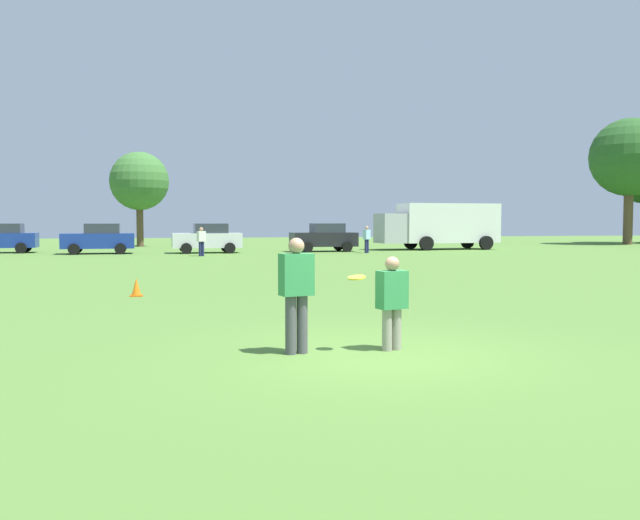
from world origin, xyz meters
The scene contains 14 objects.
ground_plane centered at (0.00, 0.00, 0.00)m, with size 142.65×142.65×0.00m, color #517A33.
player_thrower centered at (-1.16, 0.31, 0.97)m, with size 0.52×0.37×1.72m.
player_defender centered at (0.30, 0.27, 0.79)m, with size 0.49×0.36×1.43m.
frisbee centered at (-0.26, 0.27, 1.12)m, with size 0.27×0.27×0.09m.
traffic_cone centered at (-3.91, 8.67, 0.23)m, with size 0.32×0.32×0.48m.
parked_car_center centered at (-13.41, 35.21, 0.92)m, with size 4.28×2.36×1.82m.
parked_car_mid_right centered at (-7.40, 32.79, 0.92)m, with size 4.28×2.36×1.82m.
parked_car_near_right centered at (-0.96, 32.47, 0.92)m, with size 4.28×2.36×1.82m.
parked_car_far_right centered at (6.53, 32.90, 0.92)m, with size 4.28×2.36×1.82m.
box_truck centered at (15.03, 34.23, 1.75)m, with size 8.60×3.26×3.18m.
bystander_sideline_watcher centered at (-1.48, 28.70, 0.92)m, with size 0.51×0.43×1.62m.
bystander_far_jogger centered at (8.64, 30.34, 0.94)m, with size 0.52×0.49×1.67m.
tree_east_birch centered at (-5.57, 44.09, 5.02)m, with size 4.49×4.49×7.30m.
tree_east_oak centered at (34.44, 40.30, 7.29)m, with size 6.52×6.52×10.59m.
Camera 1 is at (-2.89, -9.33, 1.96)m, focal length 37.52 mm.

